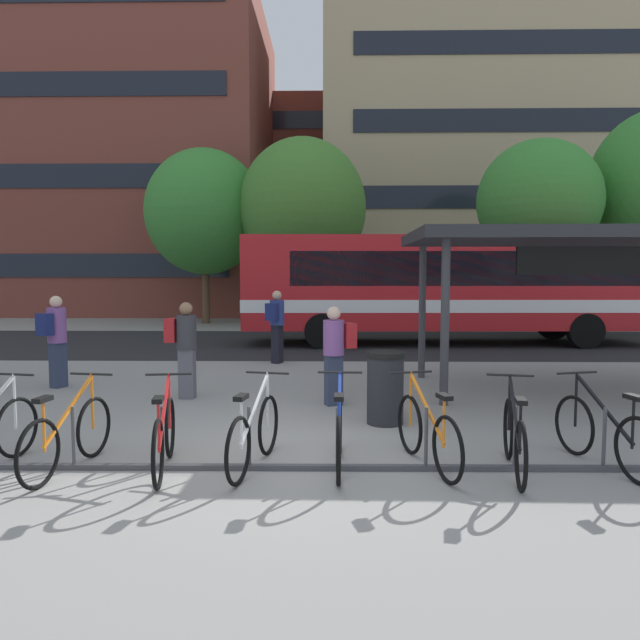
{
  "coord_description": "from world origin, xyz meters",
  "views": [
    {
      "loc": [
        0.58,
        -6.7,
        2.15
      ],
      "look_at": [
        0.37,
        4.67,
        1.22
      ],
      "focal_mm": 32.79,
      "sensor_mm": 36.0,
      "label": 1
    }
  ],
  "objects": [
    {
      "name": "parked_bicycle_orange_3",
      "position": [
        -2.25,
        -0.58,
        0.38
      ],
      "size": [
        0.52,
        1.71,
        0.99
      ],
      "rotation": [
        0.0,
        0.0,
        1.43
      ],
      "color": "black",
      "rests_on": "ground"
    },
    {
      "name": "trash_bin",
      "position": [
        1.36,
        1.5,
        0.52
      ],
      "size": [
        0.55,
        0.55,
        1.03
      ],
      "color": "#232328",
      "rests_on": "ground"
    },
    {
      "name": "transit_shelter",
      "position": [
        5.39,
        3.87,
        2.71
      ],
      "size": [
        6.76,
        3.4,
        2.88
      ],
      "rotation": [
        0.0,
        0.0,
        -0.01
      ],
      "color": "#38383D",
      "rests_on": "ground"
    },
    {
      "name": "parked_bicycle_black_8",
      "position": [
        2.54,
        -0.56,
        0.38
      ],
      "size": [
        0.52,
        1.7,
        0.99
      ],
      "rotation": [
        0.0,
        0.0,
        1.39
      ],
      "color": "black",
      "rests_on": "ground"
    },
    {
      "name": "ground",
      "position": [
        0.0,
        0.0,
        0.0
      ],
      "size": [
        200.0,
        200.0,
        0.0
      ],
      "primitive_type": "plane",
      "color": "gray"
    },
    {
      "name": "street_tree_2",
      "position": [
        -4.69,
        17.82,
        4.65
      ],
      "size": [
        4.91,
        4.91,
        7.26
      ],
      "color": "brown",
      "rests_on": "ground"
    },
    {
      "name": "commuter_red_pack_1",
      "position": [
        0.66,
        2.67,
        0.92
      ],
      "size": [
        0.6,
        0.48,
        1.6
      ],
      "rotation": [
        0.0,
        0.0,
        3.51
      ],
      "color": "#2D3851",
      "rests_on": "ground"
    },
    {
      "name": "commuter_red_pack_4",
      "position": [
        -1.91,
        3.11,
        0.95
      ],
      "size": [
        0.53,
        0.36,
        1.65
      ],
      "rotation": [
        0.0,
        0.0,
        6.23
      ],
      "color": "#565660",
      "rests_on": "ground"
    },
    {
      "name": "parked_bicycle_black_9",
      "position": [
        3.58,
        -0.38,
        0.38
      ],
      "size": [
        0.61,
        1.68,
        0.99
      ],
      "rotation": [
        0.0,
        0.0,
        1.82
      ],
      "color": "black",
      "rests_on": "ground"
    },
    {
      "name": "street_tree_0",
      "position": [
        -0.56,
        17.03,
        4.71
      ],
      "size": [
        5.09,
        5.09,
        7.51
      ],
      "color": "brown",
      "rests_on": "ground"
    },
    {
      "name": "parked_bicycle_orange_7",
      "position": [
        1.65,
        -0.38,
        0.38
      ],
      "size": [
        0.61,
        1.68,
        0.99
      ],
      "rotation": [
        0.0,
        0.0,
        1.82
      ],
      "color": "black",
      "rests_on": "ground"
    },
    {
      "name": "building_right_wing",
      "position": [
        12.25,
        27.65,
        9.03
      ],
      "size": [
        24.12,
        11.28,
        18.06
      ],
      "color": "tan",
      "rests_on": "ground"
    },
    {
      "name": "parked_bicycle_blue_6",
      "position": [
        0.68,
        -0.41,
        0.38
      ],
      "size": [
        0.52,
        1.72,
        0.99
      ],
      "rotation": [
        0.0,
        0.0,
        1.54
      ],
      "color": "black",
      "rests_on": "ground"
    },
    {
      "name": "commuter_navy_pack_3",
      "position": [
        -0.7,
        6.99,
        1.0
      ],
      "size": [
        0.48,
        0.6,
        1.72
      ],
      "rotation": [
        0.0,
        0.0,
        1.2
      ],
      "color": "black",
      "rests_on": "ground"
    },
    {
      "name": "parked_bicycle_red_4",
      "position": [
        -1.21,
        -0.57,
        0.38
      ],
      "size": [
        0.52,
        1.71,
        0.99
      ],
      "rotation": [
        0.0,
        0.0,
        1.73
      ],
      "color": "black",
      "rests_on": "ground"
    },
    {
      "name": "bike_rack",
      "position": [
        -0.79,
        -0.5,
        0.09
      ],
      "size": [
        9.6,
        0.16,
        0.7
      ],
      "rotation": [
        0.0,
        0.0,
        0.01
      ],
      "color": "#47474C",
      "rests_on": "ground"
    },
    {
      "name": "city_bus",
      "position": [
        3.97,
        10.89,
        1.78
      ],
      "size": [
        12.08,
        2.84,
        3.2
      ],
      "rotation": [
        0.0,
        0.0,
        3.16
      ],
      "color": "red",
      "rests_on": "ground"
    },
    {
      "name": "commuter_navy_pack_2",
      "position": [
        -4.53,
        3.99,
        0.99
      ],
      "size": [
        0.5,
        0.6,
        1.72
      ],
      "rotation": [
        0.0,
        0.0,
        1.12
      ],
      "color": "#2D3851",
      "rests_on": "ground"
    },
    {
      "name": "parked_bicycle_white_5",
      "position": [
        -0.26,
        -0.45,
        0.38
      ],
      "size": [
        0.54,
        1.7,
        0.99
      ],
      "rotation": [
        0.0,
        0.0,
        1.38
      ],
      "color": "black",
      "rests_on": "ground"
    },
    {
      "name": "building_left_wing",
      "position": [
        -11.64,
        26.58,
        8.21
      ],
      "size": [
        17.03,
        12.45,
        16.43
      ],
      "color": "brown",
      "rests_on": "ground"
    },
    {
      "name": "street_tree_1",
      "position": [
        8.08,
        14.76,
        4.71
      ],
      "size": [
        4.38,
        4.38,
        6.91
      ],
      "color": "brown",
      "rests_on": "ground"
    },
    {
      "name": "bus_lane_asphalt",
      "position": [
        0.0,
        10.89,
        0.0
      ],
      "size": [
        80.0,
        7.2,
        0.01
      ],
      "primitive_type": "cube",
      "color": "#232326",
      "rests_on": "ground"
    },
    {
      "name": "building_centre_block",
      "position": [
        0.61,
        38.16,
        6.8
      ],
      "size": [
        18.22,
        13.96,
        13.6
      ],
      "color": "brown",
      "rests_on": "ground"
    }
  ]
}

